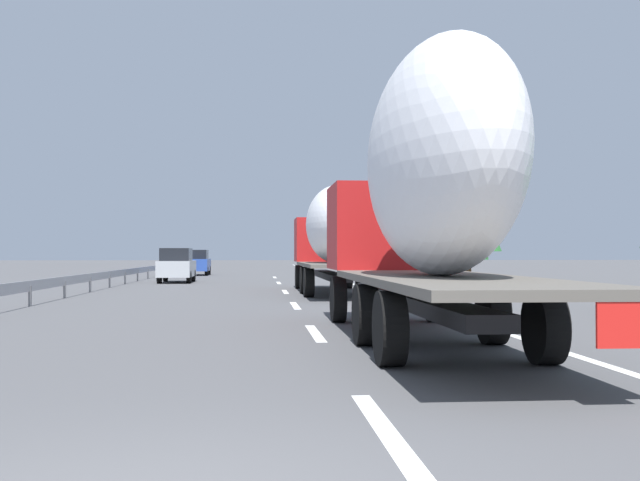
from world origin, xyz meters
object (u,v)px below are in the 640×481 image
(car_blue_sedan, at_px, (197,262))
(car_silver_hatch, at_px, (177,265))
(truck_trailing, at_px, (427,187))
(road_sign, at_px, (352,244))
(truck_lead, at_px, (333,233))

(car_blue_sedan, relative_size, car_silver_hatch, 1.02)
(truck_trailing, xyz_separation_m, road_sign, (35.84, -3.10, -0.58))
(car_silver_hatch, bearing_deg, road_sign, -54.23)
(car_silver_hatch, relative_size, road_sign, 1.41)
(truck_trailing, bearing_deg, road_sign, -4.94)
(truck_trailing, distance_m, car_blue_sedan, 42.84)
(truck_trailing, xyz_separation_m, car_silver_hatch, (28.41, 7.21, -1.78))
(truck_lead, bearing_deg, truck_trailing, 180.00)
(truck_trailing, relative_size, road_sign, 4.03)
(truck_lead, height_order, truck_trailing, truck_trailing)
(car_blue_sedan, distance_m, car_silver_hatch, 13.78)
(truck_lead, distance_m, road_sign, 19.34)
(truck_trailing, height_order, car_silver_hatch, truck_trailing)
(truck_trailing, bearing_deg, truck_lead, -0.00)
(car_blue_sedan, height_order, car_silver_hatch, car_silver_hatch)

